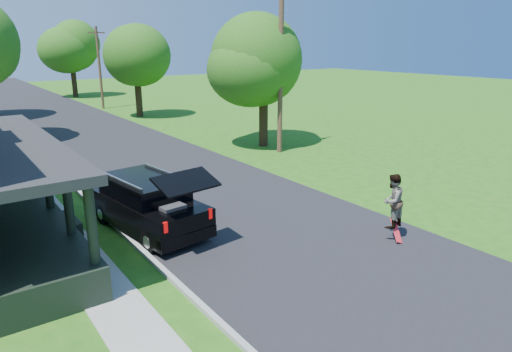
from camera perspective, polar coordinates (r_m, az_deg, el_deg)
ground at (r=13.30m, az=7.91°, el=-9.79°), size 140.00×140.00×0.00m
street at (r=30.34m, az=-18.87°, el=4.40°), size 8.00×120.00×0.02m
curb at (r=29.49m, az=-26.39°, el=3.24°), size 0.15×120.00×0.12m
sidewalk at (r=29.30m, az=-29.36°, el=2.77°), size 1.30×120.00×0.03m
black_suv at (r=14.95m, az=-13.35°, el=-3.40°), size 2.49×5.17×2.32m
skateboarder at (r=14.30m, az=16.67°, el=-3.00°), size 0.90×0.75×1.67m
skateboard at (r=14.63m, az=17.09°, el=-6.56°), size 0.54×0.64×0.65m
tree_right_near at (r=26.20m, az=0.87°, el=14.94°), size 6.31×6.07×7.92m
tree_right_mid at (r=38.47m, az=-14.93°, el=15.13°), size 5.48×5.50×8.04m
tree_right_far at (r=55.13m, az=-22.30°, el=15.15°), size 7.15×6.90×8.71m
utility_pole_near at (r=24.65m, az=3.12°, el=15.31°), size 1.61×0.50×10.48m
utility_pole_far at (r=44.15m, az=-18.97°, el=12.76°), size 1.42×0.37×7.19m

